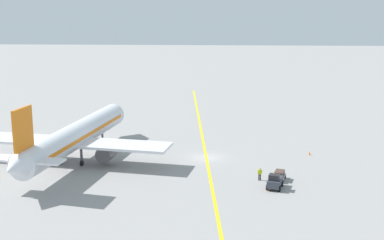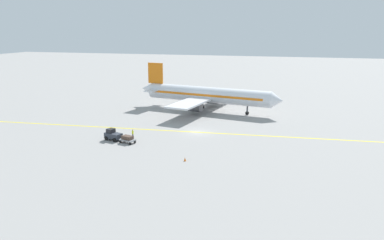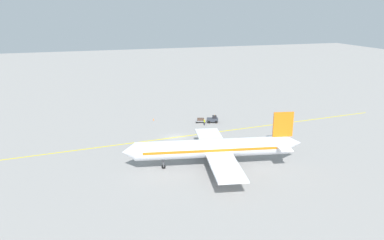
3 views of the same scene
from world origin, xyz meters
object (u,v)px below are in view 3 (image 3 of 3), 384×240
object	(u,v)px
baggage_cart_trailing	(201,120)
ground_crew_worker	(204,122)
airplane_at_gate	(215,148)
traffic_cone_near_nose	(154,119)
traffic_cone_mid_apron	(217,122)
baggage_tug_dark	(213,119)

from	to	relation	value
baggage_cart_trailing	ground_crew_worker	size ratio (longest dim) A/B	1.72
airplane_at_gate	baggage_cart_trailing	bearing A→B (deg)	-13.11
airplane_at_gate	traffic_cone_near_nose	xyz separation A→B (m)	(34.21, 5.24, -3.43)
baggage_cart_trailing	ground_crew_worker	bearing A→B (deg)	-175.69
baggage_cart_trailing	traffic_cone_mid_apron	size ratio (longest dim) A/B	5.25
airplane_at_gate	baggage_cart_trailing	world-z (taller)	airplane_at_gate
baggage_tug_dark	traffic_cone_near_nose	distance (m)	16.47
baggage_cart_trailing	ground_crew_worker	distance (m)	2.55
baggage_cart_trailing	traffic_cone_mid_apron	distance (m)	4.37
airplane_at_gate	baggage_tug_dark	xyz separation A→B (m)	(27.46, -9.78, -2.81)
ground_crew_worker	traffic_cone_near_nose	bearing A→B (deg)	55.17
ground_crew_worker	traffic_cone_mid_apron	world-z (taller)	ground_crew_worker
baggage_tug_dark	ground_crew_worker	xyz separation A→B (m)	(-1.63, 2.98, 0.01)
baggage_tug_dark	traffic_cone_mid_apron	bearing A→B (deg)	-142.24
airplane_at_gate	traffic_cone_mid_apron	distance (m)	28.72
traffic_cone_mid_apron	baggage_cart_trailing	bearing A→B (deg)	64.37
ground_crew_worker	traffic_cone_mid_apron	xyz separation A→B (m)	(0.66, -3.73, -0.63)
airplane_at_gate	baggage_cart_trailing	size ratio (longest dim) A/B	12.27
baggage_cart_trailing	traffic_cone_mid_apron	bearing A→B (deg)	-115.63
baggage_tug_dark	ground_crew_worker	world-z (taller)	baggage_tug_dark
airplane_at_gate	traffic_cone_near_nose	world-z (taller)	airplane_at_gate
traffic_cone_mid_apron	traffic_cone_near_nose	bearing A→B (deg)	63.93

